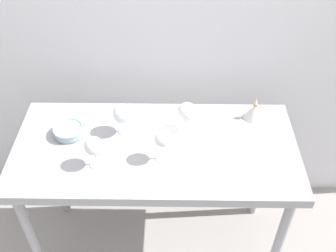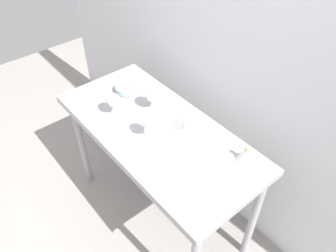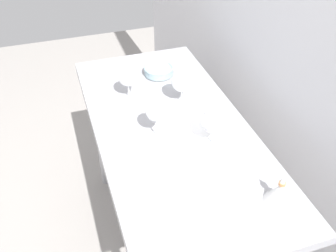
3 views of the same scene
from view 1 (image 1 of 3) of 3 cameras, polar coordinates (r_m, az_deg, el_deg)
ground_plane at (r=2.68m, az=-1.38°, el=-16.38°), size 6.00×6.00×0.00m
back_wall at (r=2.12m, az=-1.55°, el=14.54°), size 3.80×0.04×2.60m
steel_counter at (r=2.04m, az=-1.75°, el=-4.93°), size 1.40×0.65×0.90m
wine_glass_far_right at (r=1.97m, az=2.74°, el=1.93°), size 0.10×0.10×0.17m
wine_glass_near_left at (r=1.82m, az=-10.54°, el=-2.91°), size 0.09×0.09×0.17m
wine_glass_near_center at (r=1.81m, az=-0.75°, el=-1.96°), size 0.08×0.08×0.17m
wine_glass_far_left at (r=1.97m, az=-6.46°, el=1.68°), size 0.10×0.10×0.17m
tasting_sheet_upper at (r=1.98m, az=8.69°, el=-2.91°), size 0.25×0.26×0.00m
tasting_sheet_lower at (r=2.01m, az=-1.66°, el=-1.30°), size 0.30×0.31×0.00m
tasting_bowl at (r=2.06m, az=-14.04°, el=-0.63°), size 0.15×0.15×0.05m
decanter_funnel at (r=2.13m, az=12.23°, el=2.05°), size 0.10×0.10×0.13m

